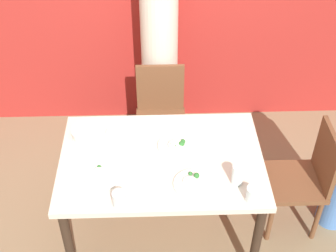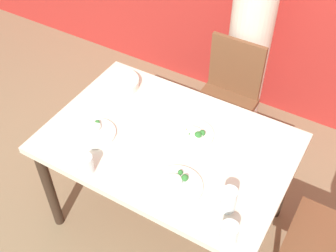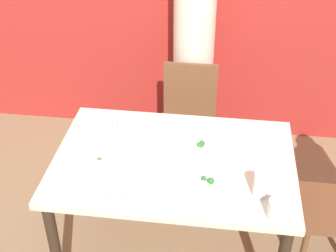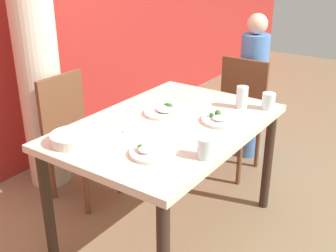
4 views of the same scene
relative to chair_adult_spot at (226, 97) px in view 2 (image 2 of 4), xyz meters
name	(u,v)px [view 2 (image 2 of 4)]	position (x,y,z in m)	size (l,w,h in m)	color
ground_plane	(168,217)	(-0.01, -0.78, -0.47)	(10.00, 10.00, 0.00)	#847051
dining_table	(168,151)	(-0.01, -0.78, 0.18)	(1.31, 0.88, 0.73)	beige
chair_adult_spot	(226,97)	(0.00, 0.00, 0.00)	(0.40, 0.40, 0.86)	brown
person_adult	(251,31)	(0.00, 0.32, 0.35)	(0.29, 0.29, 1.72)	beige
bowl_curry	(120,83)	(-0.50, -0.53, 0.30)	(0.24, 0.24, 0.05)	silver
plate_rice_adult	(95,132)	(-0.38, -0.93, 0.28)	(0.22, 0.22, 0.05)	white
plate_rice_child	(193,134)	(0.09, -0.68, 0.28)	(0.23, 0.23, 0.06)	white
plate_noodles	(177,185)	(0.18, -1.02, 0.28)	(0.25, 0.25, 0.05)	white
glass_water_tall	(229,200)	(0.44, -1.01, 0.34)	(0.07, 0.07, 0.14)	silver
glass_water_short	(85,164)	(-0.26, -1.16, 0.32)	(0.08, 0.08, 0.10)	silver
glass_water_center	(229,233)	(0.51, -1.15, 0.32)	(0.08, 0.08, 0.10)	silver
fork_steel	(152,118)	(-0.17, -0.68, 0.27)	(0.18, 0.06, 0.01)	silver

